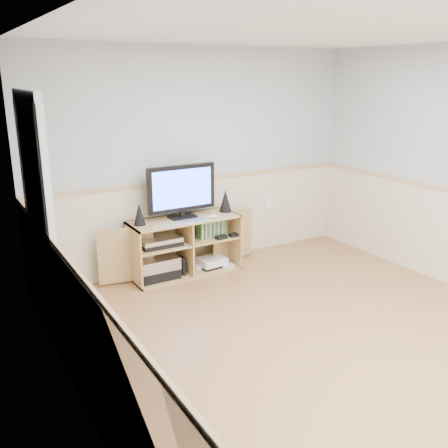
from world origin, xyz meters
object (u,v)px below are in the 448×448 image
at_px(media_cabinet, 183,244).
at_px(game_consoles, 210,262).
at_px(keyboard, 193,221).
at_px(monitor, 182,190).

relative_size(media_cabinet, game_consoles, 4.28).
xyz_separation_m(keyboard, game_consoles, (0.28, 0.13, -0.59)).
relative_size(keyboard, game_consoles, 0.62).
height_order(media_cabinet, monitor, monitor).
distance_m(monitor, game_consoles, 0.96).
bearing_deg(monitor, game_consoles, -10.74).
distance_m(media_cabinet, monitor, 0.64).
distance_m(monitor, keyboard, 0.37).
xyz_separation_m(media_cabinet, keyboard, (0.04, -0.20, 0.32)).
bearing_deg(monitor, media_cabinet, 90.00).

